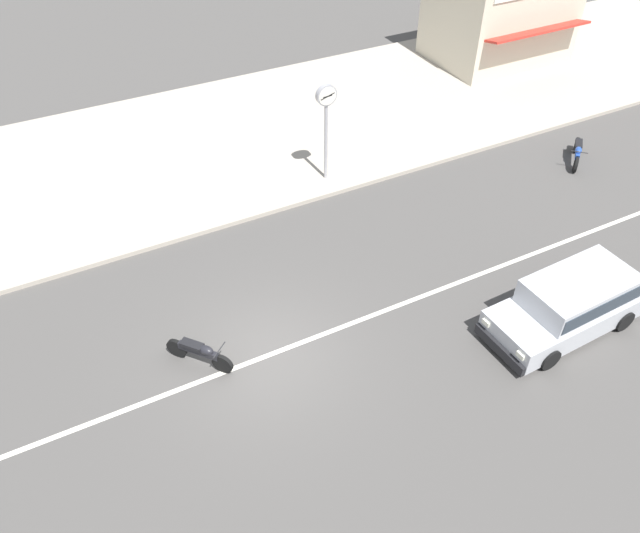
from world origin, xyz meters
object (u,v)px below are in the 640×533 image
(minivan_silver_0, at_px, (571,302))
(motorcycle_2, at_px, (577,151))
(shopfront_corner_warung, at_px, (500,11))
(street_clock, at_px, (326,109))
(motorcycle_1, at_px, (199,352))

(minivan_silver_0, xyz_separation_m, motorcycle_2, (6.23, 5.98, -0.42))
(minivan_silver_0, bearing_deg, shopfront_corner_warung, 57.43)
(minivan_silver_0, bearing_deg, street_clock, 105.37)
(minivan_silver_0, height_order, motorcycle_1, minivan_silver_0)
(minivan_silver_0, distance_m, motorcycle_1, 9.63)
(motorcycle_1, xyz_separation_m, shopfront_corner_warung, (18.41, 11.44, 1.84))
(motorcycle_2, bearing_deg, motorcycle_1, -169.52)
(shopfront_corner_warung, bearing_deg, motorcycle_2, -109.77)
(motorcycle_1, height_order, street_clock, street_clock)
(motorcycle_1, xyz_separation_m, motorcycle_2, (15.31, 2.83, 0.00))
(motorcycle_1, bearing_deg, shopfront_corner_warung, 31.86)
(motorcycle_2, bearing_deg, street_clock, 160.75)
(minivan_silver_0, distance_m, shopfront_corner_warung, 17.37)
(motorcycle_2, relative_size, street_clock, 0.43)
(street_clock, bearing_deg, motorcycle_1, -138.36)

